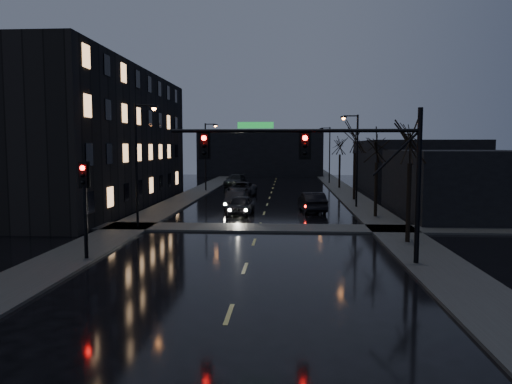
# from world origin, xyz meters

# --- Properties ---
(ground) EXTENTS (160.00, 160.00, 0.00)m
(ground) POSITION_xyz_m (0.00, 0.00, 0.00)
(ground) COLOR black
(ground) RESTS_ON ground
(sidewalk_left) EXTENTS (3.00, 140.00, 0.12)m
(sidewalk_left) POSITION_xyz_m (-8.50, 35.00, 0.06)
(sidewalk_left) COLOR #2D2D2B
(sidewalk_left) RESTS_ON ground
(sidewalk_right) EXTENTS (3.00, 140.00, 0.12)m
(sidewalk_right) POSITION_xyz_m (8.50, 35.00, 0.06)
(sidewalk_right) COLOR #2D2D2B
(sidewalk_right) RESTS_ON ground
(sidewalk_cross) EXTENTS (40.00, 3.00, 0.12)m
(sidewalk_cross) POSITION_xyz_m (0.00, 18.50, 0.06)
(sidewalk_cross) COLOR #2D2D2B
(sidewalk_cross) RESTS_ON ground
(apartment_block) EXTENTS (12.00, 30.00, 12.00)m
(apartment_block) POSITION_xyz_m (-16.50, 30.00, 6.00)
(apartment_block) COLOR black
(apartment_block) RESTS_ON ground
(commercial_right_near) EXTENTS (10.00, 14.00, 5.00)m
(commercial_right_near) POSITION_xyz_m (15.50, 26.00, 2.50)
(commercial_right_near) COLOR black
(commercial_right_near) RESTS_ON ground
(commercial_right_far) EXTENTS (12.00, 18.00, 6.00)m
(commercial_right_far) POSITION_xyz_m (17.00, 48.00, 3.00)
(commercial_right_far) COLOR black
(commercial_right_far) RESTS_ON ground
(far_block) EXTENTS (22.00, 10.00, 8.00)m
(far_block) POSITION_xyz_m (-3.00, 78.00, 4.00)
(far_block) COLOR black
(far_block) RESTS_ON ground
(signal_mast) EXTENTS (11.11, 0.41, 7.00)m
(signal_mast) POSITION_xyz_m (3.85, 9.00, 4.87)
(signal_mast) COLOR black
(signal_mast) RESTS_ON ground
(signal_pole_left) EXTENTS (0.35, 0.41, 4.53)m
(signal_pole_left) POSITION_xyz_m (-7.50, 8.99, 3.01)
(signal_pole_left) COLOR black
(signal_pole_left) RESTS_ON ground
(tree_near) EXTENTS (3.52, 3.52, 8.08)m
(tree_near) POSITION_xyz_m (8.40, 14.00, 6.22)
(tree_near) COLOR black
(tree_near) RESTS_ON ground
(tree_mid_a) EXTENTS (3.30, 3.30, 7.58)m
(tree_mid_a) POSITION_xyz_m (8.40, 24.00, 5.83)
(tree_mid_a) COLOR black
(tree_mid_a) RESTS_ON ground
(tree_mid_b) EXTENTS (3.74, 3.74, 8.59)m
(tree_mid_b) POSITION_xyz_m (8.40, 36.00, 6.61)
(tree_mid_b) COLOR black
(tree_mid_b) RESTS_ON ground
(tree_far) EXTENTS (3.43, 3.43, 7.88)m
(tree_far) POSITION_xyz_m (8.40, 50.00, 6.06)
(tree_far) COLOR black
(tree_far) RESTS_ON ground
(streetlight_l_near) EXTENTS (1.53, 0.28, 8.00)m
(streetlight_l_near) POSITION_xyz_m (-7.58, 18.00, 4.77)
(streetlight_l_near) COLOR black
(streetlight_l_near) RESTS_ON ground
(streetlight_l_far) EXTENTS (1.53, 0.28, 8.00)m
(streetlight_l_far) POSITION_xyz_m (-7.58, 45.00, 4.77)
(streetlight_l_far) COLOR black
(streetlight_l_far) RESTS_ON ground
(streetlight_r_mid) EXTENTS (1.53, 0.28, 8.00)m
(streetlight_r_mid) POSITION_xyz_m (7.58, 30.00, 4.77)
(streetlight_r_mid) COLOR black
(streetlight_r_mid) RESTS_ON ground
(streetlight_r_far) EXTENTS (1.53, 0.28, 8.00)m
(streetlight_r_far) POSITION_xyz_m (7.58, 58.00, 4.77)
(streetlight_r_far) COLOR black
(streetlight_r_far) RESTS_ON ground
(oncoming_car_a) EXTENTS (2.16, 4.59, 1.52)m
(oncoming_car_a) POSITION_xyz_m (-1.80, 25.10, 0.76)
(oncoming_car_a) COLOR black
(oncoming_car_a) RESTS_ON ground
(oncoming_car_b) EXTENTS (1.61, 4.51, 1.48)m
(oncoming_car_b) POSITION_xyz_m (-2.57, 28.63, 0.74)
(oncoming_car_b) COLOR black
(oncoming_car_b) RESTS_ON ground
(oncoming_car_c) EXTENTS (3.18, 5.83, 1.55)m
(oncoming_car_c) POSITION_xyz_m (-3.01, 39.05, 0.77)
(oncoming_car_c) COLOR black
(oncoming_car_c) RESTS_ON ground
(oncoming_car_d) EXTENTS (2.81, 5.80, 1.63)m
(oncoming_car_d) POSITION_xyz_m (-5.01, 51.93, 0.81)
(oncoming_car_d) COLOR black
(oncoming_car_d) RESTS_ON ground
(lead_car) EXTENTS (2.30, 5.05, 1.61)m
(lead_car) POSITION_xyz_m (3.84, 27.19, 0.80)
(lead_car) COLOR black
(lead_car) RESTS_ON ground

